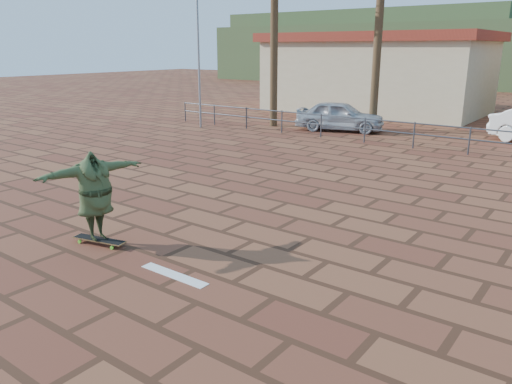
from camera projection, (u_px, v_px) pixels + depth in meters
ground at (193, 244)px, 9.70m from camera, size 120.00×120.00×0.00m
paint_stripe at (174, 275)px, 8.37m from camera, size 1.40×0.22×0.01m
guardrail at (414, 130)px, 18.75m from camera, size 24.06×0.06×1.00m
flagpole at (200, 25)px, 22.55m from camera, size 1.30×0.10×8.00m
building_west at (377, 72)px, 29.44m from camera, size 12.60×7.60×4.50m
hill_back at (369, 45)px, 64.32m from camera, size 35.00×14.00×8.00m
longboard at (99, 240)px, 9.66m from camera, size 1.16×0.50×0.11m
skateboarder at (95, 196)px, 9.42m from camera, size 0.94×2.20×1.73m
car_silver at (340, 116)px, 22.79m from camera, size 4.27×2.70×1.35m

